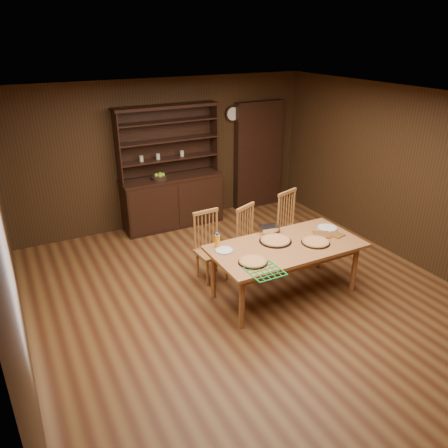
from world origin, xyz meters
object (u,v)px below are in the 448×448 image
china_hutch (172,195)px  chair_right (291,224)px  chair_center (250,238)px  dining_table (286,250)px  juice_bottle (217,241)px  chair_left (209,243)px

china_hutch → chair_right: (1.16, -2.05, -0.01)m
china_hutch → chair_center: china_hutch is taller
dining_table → chair_center: (-0.09, 0.77, -0.13)m
chair_center → juice_bottle: (-0.74, -0.40, 0.30)m
china_hutch → juice_bottle: bearing=-98.1°
chair_right → juice_bottle: size_ratio=5.37×
chair_right → juice_bottle: 1.61m
chair_left → chair_right: 1.38m
chair_center → china_hutch: bearing=77.5°
china_hutch → juice_bottle: size_ratio=10.67×
dining_table → chair_center: size_ratio=1.95×
china_hutch → chair_center: bearing=-79.8°
chair_left → china_hutch: bearing=80.4°
juice_bottle → china_hutch: bearing=81.9°
chair_left → chair_right: bearing=-5.4°
chair_center → chair_right: size_ratio=0.94×
chair_center → chair_right: 0.78m
chair_center → chair_right: chair_right is taller
dining_table → juice_bottle: (-0.83, 0.37, 0.17)m
china_hutch → juice_bottle: china_hutch is taller
china_hutch → chair_right: 2.35m
dining_table → juice_bottle: 0.92m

